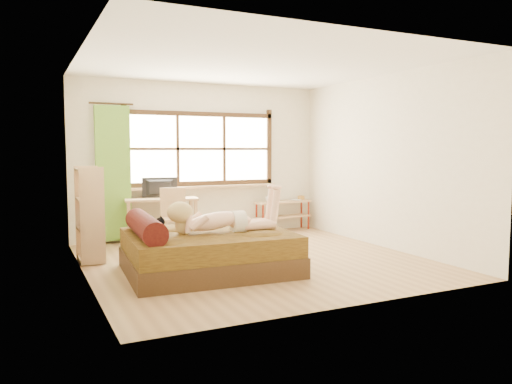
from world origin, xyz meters
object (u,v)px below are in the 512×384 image
bed (205,251)px  chair (174,213)px  woman (221,208)px  kitten (150,225)px  bookshelf (90,214)px  pipe_shelf (283,209)px  desk (161,204)px

bed → chair: (0.15, 1.91, 0.24)m
woman → kitten: (-0.87, 0.15, -0.18)m
woman → chair: woman is taller
bookshelf → pipe_shelf: bearing=17.1°
bed → pipe_shelf: size_ratio=1.83×
woman → desk: size_ratio=1.14×
pipe_shelf → bookshelf: (-3.66, -1.15, 0.24)m
kitten → chair: size_ratio=0.33×
bed → bookshelf: bearing=137.9°
chair → bookshelf: (-1.38, -0.67, 0.15)m
desk → bookshelf: 1.64m
bed → chair: bearing=88.8°
woman → pipe_shelf: 3.34m
bed → kitten: (-0.67, 0.10, 0.35)m
woman → bed: bearing=168.5°
desk → pipe_shelf: bearing=10.8°
desk → bookshelf: bookshelf is taller
kitten → chair: (0.82, 1.82, -0.12)m
woman → pipe_shelf: (2.23, 2.46, -0.39)m
woman → bookshelf: size_ratio=1.09×
desk → bookshelf: bearing=-133.0°
kitten → desk: size_ratio=0.25×
bed → desk: 2.31m
woman → bookshelf: 1.94m
chair → pipe_shelf: (2.28, 0.49, -0.10)m
kitten → desk: 2.30m
bed → bookshelf: size_ratio=1.63×
kitten → pipe_shelf: (3.10, 2.31, -0.21)m
kitten → woman: bearing=-6.4°
kitten → bookshelf: bearing=119.2°
kitten → desk: bearing=75.4°
chair → kitten: bearing=-106.4°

